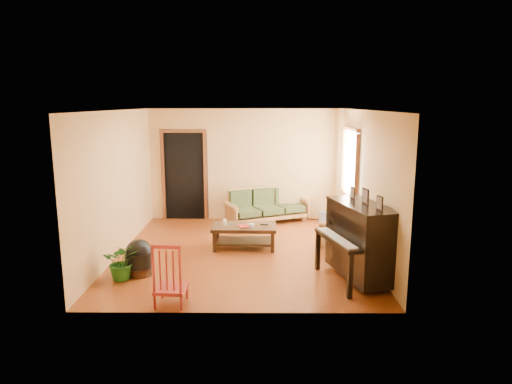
{
  "coord_description": "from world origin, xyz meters",
  "views": [
    {
      "loc": [
        0.31,
        -8.11,
        2.73
      ],
      "look_at": [
        0.25,
        0.2,
        1.1
      ],
      "focal_mm": 32.0,
      "sensor_mm": 36.0,
      "label": 1
    }
  ],
  "objects_px": {
    "armchair": "(340,225)",
    "footstool": "(139,261)",
    "coffee_table": "(244,237)",
    "piano": "(360,243)",
    "potted_plant": "(122,261)",
    "ceramic_crock": "(323,216)",
    "red_chair": "(171,273)",
    "sofa": "(268,205)"
  },
  "relations": [
    {
      "from": "piano",
      "to": "potted_plant",
      "type": "xyz_separation_m",
      "value": [
        -3.71,
        -0.0,
        -0.31
      ]
    },
    {
      "from": "footstool",
      "to": "red_chair",
      "type": "height_order",
      "value": "red_chair"
    },
    {
      "from": "piano",
      "to": "footstool",
      "type": "xyz_separation_m",
      "value": [
        -3.5,
        0.22,
        -0.39
      ]
    },
    {
      "from": "coffee_table",
      "to": "potted_plant",
      "type": "xyz_separation_m",
      "value": [
        -1.86,
        -1.6,
        0.08
      ]
    },
    {
      "from": "red_chair",
      "to": "potted_plant",
      "type": "distance_m",
      "value": 1.29
    },
    {
      "from": "sofa",
      "to": "ceramic_crock",
      "type": "xyz_separation_m",
      "value": [
        1.29,
        0.09,
        -0.29
      ]
    },
    {
      "from": "coffee_table",
      "to": "footstool",
      "type": "distance_m",
      "value": 2.15
    },
    {
      "from": "coffee_table",
      "to": "potted_plant",
      "type": "distance_m",
      "value": 2.45
    },
    {
      "from": "ceramic_crock",
      "to": "footstool",
      "type": "bearing_deg",
      "value": -135.4
    },
    {
      "from": "footstool",
      "to": "red_chair",
      "type": "xyz_separation_m",
      "value": [
        0.72,
        -1.1,
        0.23
      ]
    },
    {
      "from": "coffee_table",
      "to": "ceramic_crock",
      "type": "xyz_separation_m",
      "value": [
        1.77,
        1.99,
        -0.1
      ]
    },
    {
      "from": "sofa",
      "to": "footstool",
      "type": "distance_m",
      "value": 3.92
    },
    {
      "from": "armchair",
      "to": "red_chair",
      "type": "distance_m",
      "value": 3.85
    },
    {
      "from": "footstool",
      "to": "red_chair",
      "type": "relative_size",
      "value": 0.51
    },
    {
      "from": "piano",
      "to": "ceramic_crock",
      "type": "distance_m",
      "value": 3.62
    },
    {
      "from": "armchair",
      "to": "red_chair",
      "type": "bearing_deg",
      "value": -113.13
    },
    {
      "from": "armchair",
      "to": "footstool",
      "type": "height_order",
      "value": "armchair"
    },
    {
      "from": "footstool",
      "to": "potted_plant",
      "type": "xyz_separation_m",
      "value": [
        -0.21,
        -0.22,
        0.08
      ]
    },
    {
      "from": "piano",
      "to": "potted_plant",
      "type": "relative_size",
      "value": 2.33
    },
    {
      "from": "sofa",
      "to": "potted_plant",
      "type": "height_order",
      "value": "sofa"
    },
    {
      "from": "piano",
      "to": "red_chair",
      "type": "distance_m",
      "value": 2.91
    },
    {
      "from": "sofa",
      "to": "coffee_table",
      "type": "height_order",
      "value": "sofa"
    },
    {
      "from": "coffee_table",
      "to": "piano",
      "type": "distance_m",
      "value": 2.48
    },
    {
      "from": "potted_plant",
      "to": "red_chair",
      "type": "bearing_deg",
      "value": -43.31
    },
    {
      "from": "sofa",
      "to": "coffee_table",
      "type": "relative_size",
      "value": 1.56
    },
    {
      "from": "sofa",
      "to": "piano",
      "type": "distance_m",
      "value": 3.76
    },
    {
      "from": "coffee_table",
      "to": "footstool",
      "type": "bearing_deg",
      "value": -139.98
    },
    {
      "from": "coffee_table",
      "to": "ceramic_crock",
      "type": "height_order",
      "value": "coffee_table"
    },
    {
      "from": "armchair",
      "to": "potted_plant",
      "type": "distance_m",
      "value": 4.12
    },
    {
      "from": "armchair",
      "to": "piano",
      "type": "bearing_deg",
      "value": -67.16
    },
    {
      "from": "footstool",
      "to": "sofa",
      "type": "bearing_deg",
      "value": 56.97
    },
    {
      "from": "footstool",
      "to": "coffee_table",
      "type": "bearing_deg",
      "value": 40.02
    },
    {
      "from": "coffee_table",
      "to": "sofa",
      "type": "bearing_deg",
      "value": 75.69
    },
    {
      "from": "red_chair",
      "to": "armchair",
      "type": "bearing_deg",
      "value": 47.76
    },
    {
      "from": "coffee_table",
      "to": "piano",
      "type": "height_order",
      "value": "piano"
    },
    {
      "from": "sofa",
      "to": "ceramic_crock",
      "type": "relative_size",
      "value": 7.95
    },
    {
      "from": "footstool",
      "to": "red_chair",
      "type": "bearing_deg",
      "value": -56.58
    },
    {
      "from": "coffee_table",
      "to": "red_chair",
      "type": "xyz_separation_m",
      "value": [
        -0.92,
        -2.48,
        0.23
      ]
    },
    {
      "from": "armchair",
      "to": "ceramic_crock",
      "type": "relative_size",
      "value": 3.41
    },
    {
      "from": "coffee_table",
      "to": "footstool",
      "type": "relative_size",
      "value": 2.66
    },
    {
      "from": "red_chair",
      "to": "ceramic_crock",
      "type": "bearing_deg",
      "value": 62.9
    },
    {
      "from": "armchair",
      "to": "potted_plant",
      "type": "relative_size",
      "value": 1.37
    }
  ]
}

